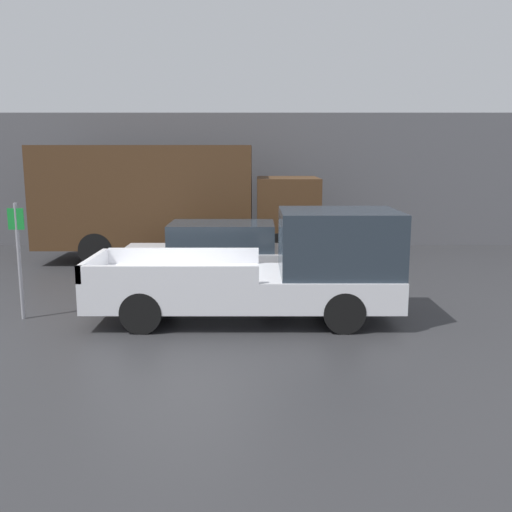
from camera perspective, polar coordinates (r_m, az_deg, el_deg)
ground_plane at (r=11.08m, az=-8.49°, el=-6.38°), size 60.00×60.00×0.00m
building_wall at (r=19.64m, az=-4.91°, el=7.57°), size 28.00×0.15×4.47m
pickup_truck at (r=10.84m, az=2.06°, el=-1.36°), size 5.80×1.99×2.10m
car at (r=13.84m, az=-4.04°, el=0.32°), size 4.54×1.83×1.50m
delivery_truck at (r=17.02m, az=-8.93°, el=5.62°), size 8.13×2.36×3.36m
parking_sign at (r=11.68m, az=-22.90°, el=0.15°), size 0.30×0.07×2.24m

